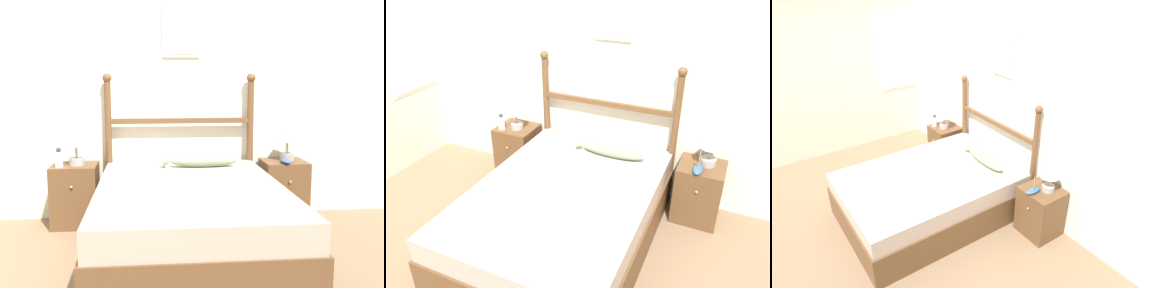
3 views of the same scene
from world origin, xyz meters
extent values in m
cube|color=beige|center=(0.00, 1.73, 1.27)|extent=(6.40, 0.06, 2.55)
cube|color=#ADB7B2|center=(0.18, 1.69, 1.82)|extent=(0.36, 0.02, 0.53)
cube|color=beige|center=(0.18, 1.68, 1.82)|extent=(0.30, 0.01, 0.47)
cube|color=brown|center=(0.17, 0.65, 0.18)|extent=(1.43, 2.01, 0.36)
cube|color=tan|center=(0.17, 0.65, 0.46)|extent=(1.39, 1.97, 0.20)
cylinder|color=brown|center=(-0.52, 1.62, 0.66)|extent=(0.06, 0.06, 1.33)
sphere|color=brown|center=(-0.52, 1.62, 1.36)|extent=(0.09, 0.09, 0.09)
cylinder|color=brown|center=(0.85, 1.62, 0.66)|extent=(0.06, 0.06, 1.33)
sphere|color=brown|center=(0.85, 1.62, 1.36)|extent=(0.09, 0.09, 0.09)
cube|color=brown|center=(0.17, 1.62, 0.95)|extent=(1.37, 0.04, 0.05)
cube|color=brown|center=(-0.82, 1.48, 0.29)|extent=(0.41, 0.38, 0.57)
sphere|color=tan|center=(-0.82, 1.27, 0.41)|extent=(0.02, 0.02, 0.02)
cube|color=brown|center=(1.16, 1.48, 0.29)|extent=(0.41, 0.38, 0.57)
sphere|color=tan|center=(1.16, 1.27, 0.41)|extent=(0.02, 0.02, 0.02)
cylinder|color=gray|center=(-0.79, 1.45, 0.61)|extent=(0.14, 0.14, 0.07)
cylinder|color=gray|center=(-0.79, 1.45, 0.70)|extent=(0.02, 0.02, 0.12)
cone|color=beige|center=(-0.79, 1.45, 0.85)|extent=(0.21, 0.21, 0.19)
cylinder|color=gray|center=(1.20, 1.51, 0.61)|extent=(0.14, 0.14, 0.07)
cylinder|color=gray|center=(1.20, 1.51, 0.70)|extent=(0.02, 0.02, 0.12)
cone|color=beige|center=(1.20, 1.51, 0.85)|extent=(0.21, 0.21, 0.19)
cylinder|color=white|center=(-0.94, 1.37, 0.64)|extent=(0.07, 0.07, 0.14)
sphere|color=#333338|center=(-0.94, 1.37, 0.73)|extent=(0.05, 0.05, 0.05)
ellipsoid|color=#335684|center=(1.13, 1.35, 0.59)|extent=(0.08, 0.19, 0.05)
cylinder|color=#997F56|center=(1.13, 1.35, 0.69)|extent=(0.01, 0.01, 0.16)
ellipsoid|color=gray|center=(0.36, 1.32, 0.61)|extent=(0.61, 0.13, 0.11)
cone|color=gray|center=(0.02, 1.32, 0.61)|extent=(0.07, 0.10, 0.10)
camera|label=1|loc=(-0.15, -2.66, 1.36)|focal=42.00mm
camera|label=2|loc=(1.34, -1.62, 2.31)|focal=35.00mm
camera|label=3|loc=(3.15, -0.95, 2.71)|focal=32.00mm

